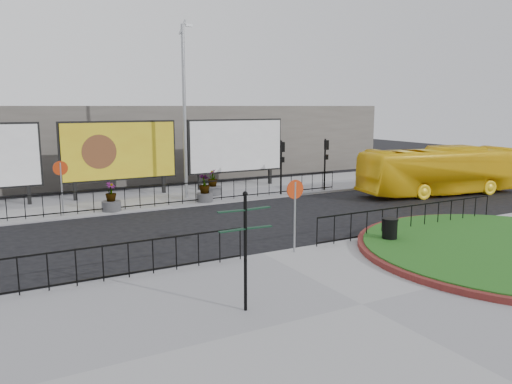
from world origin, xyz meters
TOP-DOWN VIEW (x-y plane):
  - ground at (0.00, 0.00)m, footprint 90.00×90.00m
  - pavement_near at (0.00, -5.00)m, footprint 30.00×10.00m
  - pavement_far at (0.00, 12.00)m, footprint 44.00×6.00m
  - railing_near_left at (-6.00, -0.30)m, footprint 10.00×0.10m
  - railing_near_right at (6.50, -0.30)m, footprint 9.00×0.10m
  - railing_far at (1.00, 9.30)m, footprint 18.00×0.10m
  - speed_sign_far at (-5.00, 9.40)m, footprint 0.64×0.07m
  - speed_sign_near at (1.00, -0.40)m, footprint 0.64×0.07m
  - billboard_mid at (-1.50, 12.97)m, footprint 6.20×0.31m
  - billboard_right at (5.50, 12.97)m, footprint 6.20×0.31m
  - lamp_post at (1.51, 11.00)m, footprint 0.74×0.18m
  - signal_pole_a at (6.50, 9.34)m, footprint 0.22×0.26m
  - signal_pole_b at (9.50, 9.34)m, footprint 0.22×0.26m
  - building_backdrop at (0.00, 22.00)m, footprint 40.00×10.00m
  - fingerpost_sign at (-2.70, -3.92)m, footprint 1.37×0.23m
  - litter_bin at (4.50, -1.22)m, footprint 0.57×0.57m
  - bus at (14.74, 5.50)m, footprint 10.05×3.92m
  - planter_a at (-2.86, 9.40)m, footprint 0.89×0.89m
  - planter_b at (1.89, 9.40)m, footprint 0.84×0.84m
  - planter_c at (3.05, 11.00)m, footprint 0.93×0.93m

SIDE VIEW (x-z plane):
  - ground at x=0.00m, z-range 0.00..0.00m
  - pavement_near at x=0.00m, z-range 0.00..0.12m
  - pavement_far at x=0.00m, z-range 0.00..0.12m
  - litter_bin at x=4.50m, z-range 0.12..1.07m
  - planter_a at x=-2.86m, z-range -0.07..1.29m
  - planter_c at x=3.05m, z-range -0.07..1.37m
  - railing_near_left at x=-6.00m, z-range 0.12..1.22m
  - railing_near_right at x=6.50m, z-range 0.12..1.22m
  - railing_far at x=1.00m, z-range 0.12..1.22m
  - planter_b at x=1.89m, z-range -0.02..1.42m
  - bus at x=14.74m, z-range 0.00..2.73m
  - fingerpost_sign at x=-2.70m, z-range 0.42..3.34m
  - speed_sign_far at x=-5.00m, z-range 0.68..3.15m
  - speed_sign_near at x=1.00m, z-range 0.68..3.15m
  - signal_pole_a at x=6.50m, z-range 0.60..3.60m
  - signal_pole_b at x=9.50m, z-range 0.60..3.60m
  - building_backdrop at x=0.00m, z-range 0.00..5.00m
  - billboard_mid at x=-1.50m, z-range 0.55..4.65m
  - billboard_right at x=5.50m, z-range 0.55..4.65m
  - lamp_post at x=1.51m, z-range 0.21..9.44m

